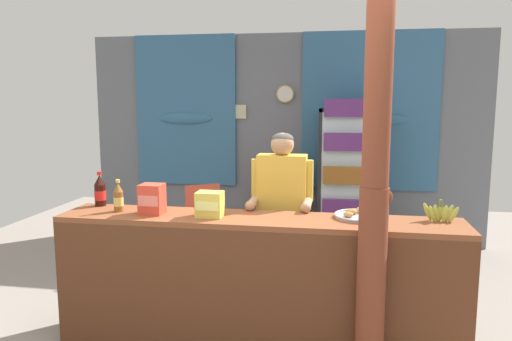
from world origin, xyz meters
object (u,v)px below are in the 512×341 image
soda_bottle_cola (100,191)px  pastry_tray (360,215)px  soda_bottle_iced_tea (118,198)px  snack_box_crackers (152,199)px  shopkeeper (282,203)px  snack_box_instant_noodle (210,204)px  banana_bunch (440,213)px  timber_post (374,195)px  plastic_lawn_chair (206,217)px  bottle_shelf_rack (283,201)px  drink_fridge (348,171)px  stall_counter (255,274)px

soda_bottle_cola → pastry_tray: 2.08m
soda_bottle_iced_tea → snack_box_crackers: size_ratio=1.10×
shopkeeper → snack_box_instant_noodle: size_ratio=8.26×
shopkeeper → banana_bunch: 1.24m
snack_box_crackers → banana_bunch: size_ratio=0.85×
snack_box_instant_noodle → timber_post: bearing=-13.9°
plastic_lawn_chair → shopkeeper: shopkeeper is taller
bottle_shelf_rack → plastic_lawn_chair: bearing=-144.0°
drink_fridge → soda_bottle_cola: bearing=-133.3°
stall_counter → drink_fridge: bearing=74.1°
stall_counter → soda_bottle_iced_tea: soda_bottle_iced_tea is taller
plastic_lawn_chair → snack_box_crackers: 2.02m
bottle_shelf_rack → plastic_lawn_chair: (-0.83, -0.61, -0.10)m
bottle_shelf_rack → soda_bottle_iced_tea: size_ratio=4.52×
bottle_shelf_rack → shopkeeper: bearing=-83.8°
shopkeeper → soda_bottle_cola: bearing=-168.4°
shopkeeper → snack_box_crackers: (-0.93, -0.50, 0.10)m
bottle_shelf_rack → soda_bottle_cola: size_ratio=4.01×
timber_post → soda_bottle_cola: timber_post is taller
stall_counter → soda_bottle_iced_tea: bearing=173.9°
stall_counter → soda_bottle_cola: size_ratio=10.59×
shopkeeper → banana_bunch: size_ratio=5.92×
soda_bottle_cola → snack_box_crackers: size_ratio=1.24×
timber_post → banana_bunch: 0.69m
snack_box_crackers → banana_bunch: (2.11, 0.13, -0.05)m
bottle_shelf_rack → pastry_tray: 2.57m
soda_bottle_cola → snack_box_crackers: 0.56m
drink_fridge → soda_bottle_iced_tea: bearing=-127.7°
pastry_tray → stall_counter: bearing=-163.8°
banana_bunch → pastry_tray: bearing=179.7°
drink_fridge → banana_bunch: drink_fridge is taller
bottle_shelf_rack → plastic_lawn_chair: bottle_shelf_rack is taller
snack_box_crackers → pastry_tray: (1.55, 0.13, -0.09)m
timber_post → soda_bottle_cola: (-2.14, 0.50, -0.14)m
banana_bunch → snack_box_crackers: bearing=-176.5°
drink_fridge → soda_bottle_iced_tea: 2.92m
stall_counter → shopkeeper: size_ratio=1.89×
timber_post → soda_bottle_iced_tea: size_ratio=10.36×
drink_fridge → snack_box_instant_noodle: drink_fridge is taller
bottle_shelf_rack → pastry_tray: bearing=-70.6°
timber_post → pastry_tray: 0.50m
plastic_lawn_chair → snack_box_instant_noodle: (0.58, -1.93, 0.59)m
snack_box_crackers → pastry_tray: bearing=4.9°
snack_box_crackers → stall_counter: bearing=-5.9°
plastic_lawn_chair → banana_bunch: bearing=-38.7°
stall_counter → pastry_tray: bearing=16.2°
stall_counter → plastic_lawn_chair: bearing=114.9°
timber_post → snack_box_crackers: bearing=169.4°
drink_fridge → bottle_shelf_rack: bearing=167.3°
drink_fridge → snack_box_crackers: drink_fridge is taller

